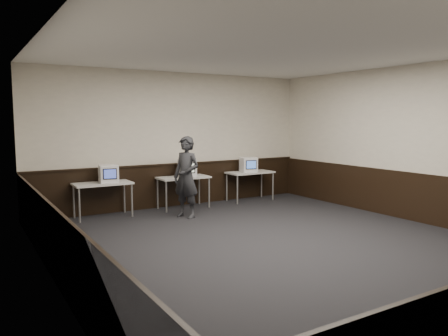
{
  "coord_description": "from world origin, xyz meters",
  "views": [
    {
      "loc": [
        -4.44,
        -5.56,
        2.08
      ],
      "look_at": [
        -0.1,
        1.6,
        1.15
      ],
      "focal_mm": 35.0,
      "sensor_mm": 36.0,
      "label": 1
    }
  ],
  "objects_px": {
    "desk_left": "(103,186)",
    "emac_center": "(187,168)",
    "desk_center": "(183,180)",
    "person": "(186,177)",
    "desk_right": "(250,174)",
    "emac_right": "(248,165)",
    "emac_left": "(108,174)"
  },
  "relations": [
    {
      "from": "desk_left",
      "to": "desk_center",
      "type": "xyz_separation_m",
      "value": [
        1.9,
        0.0,
        0.0
      ]
    },
    {
      "from": "desk_left",
      "to": "emac_right",
      "type": "height_order",
      "value": "emac_right"
    },
    {
      "from": "emac_center",
      "to": "emac_left",
      "type": "bearing_deg",
      "value": -161.41
    },
    {
      "from": "desk_center",
      "to": "desk_right",
      "type": "distance_m",
      "value": 1.9
    },
    {
      "from": "desk_left",
      "to": "emac_right",
      "type": "xyz_separation_m",
      "value": [
        3.71,
        -0.05,
        0.26
      ]
    },
    {
      "from": "emac_left",
      "to": "emac_right",
      "type": "distance_m",
      "value": 3.59
    },
    {
      "from": "desk_right",
      "to": "emac_center",
      "type": "bearing_deg",
      "value": 179.77
    },
    {
      "from": "person",
      "to": "desk_left",
      "type": "bearing_deg",
      "value": -144.97
    },
    {
      "from": "desk_left",
      "to": "person",
      "type": "height_order",
      "value": "person"
    },
    {
      "from": "emac_left",
      "to": "emac_right",
      "type": "xyz_separation_m",
      "value": [
        3.59,
        -0.0,
        0.0
      ]
    },
    {
      "from": "desk_left",
      "to": "desk_center",
      "type": "bearing_deg",
      "value": 0.0
    },
    {
      "from": "desk_left",
      "to": "person",
      "type": "relative_size",
      "value": 0.69
    },
    {
      "from": "emac_center",
      "to": "person",
      "type": "height_order",
      "value": "person"
    },
    {
      "from": "desk_center",
      "to": "desk_left",
      "type": "bearing_deg",
      "value": 180.0
    },
    {
      "from": "desk_left",
      "to": "person",
      "type": "bearing_deg",
      "value": -30.4
    },
    {
      "from": "desk_left",
      "to": "emac_center",
      "type": "bearing_deg",
      "value": 0.2
    },
    {
      "from": "desk_center",
      "to": "emac_center",
      "type": "xyz_separation_m",
      "value": [
        0.1,
        0.01,
        0.27
      ]
    },
    {
      "from": "emac_center",
      "to": "desk_right",
      "type": "bearing_deg",
      "value": 16.68
    },
    {
      "from": "desk_center",
      "to": "person",
      "type": "height_order",
      "value": "person"
    },
    {
      "from": "desk_center",
      "to": "emac_right",
      "type": "height_order",
      "value": "emac_right"
    },
    {
      "from": "desk_center",
      "to": "emac_right",
      "type": "distance_m",
      "value": 1.83
    },
    {
      "from": "desk_left",
      "to": "emac_center",
      "type": "relative_size",
      "value": 2.31
    },
    {
      "from": "desk_center",
      "to": "emac_center",
      "type": "height_order",
      "value": "emac_center"
    },
    {
      "from": "emac_left",
      "to": "emac_right",
      "type": "bearing_deg",
      "value": 7.81
    },
    {
      "from": "emac_right",
      "to": "emac_left",
      "type": "bearing_deg",
      "value": -166.09
    },
    {
      "from": "desk_center",
      "to": "emac_left",
      "type": "xyz_separation_m",
      "value": [
        -1.78,
        -0.05,
        0.26
      ]
    },
    {
      "from": "desk_right",
      "to": "person",
      "type": "height_order",
      "value": "person"
    },
    {
      "from": "desk_left",
      "to": "emac_right",
      "type": "distance_m",
      "value": 3.72
    },
    {
      "from": "desk_center",
      "to": "emac_left",
      "type": "distance_m",
      "value": 1.8
    },
    {
      "from": "desk_left",
      "to": "emac_left",
      "type": "relative_size",
      "value": 2.68
    },
    {
      "from": "desk_right",
      "to": "person",
      "type": "bearing_deg",
      "value": -158.34
    },
    {
      "from": "desk_left",
      "to": "desk_right",
      "type": "height_order",
      "value": "same"
    }
  ]
}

